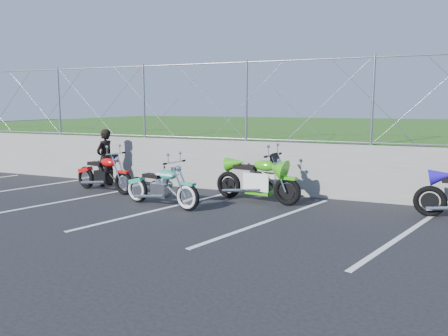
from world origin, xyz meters
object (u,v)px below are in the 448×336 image
at_px(cruiser_turquoise, 162,188).
at_px(naked_orange, 105,175).
at_px(person_standing, 105,158).
at_px(sportbike_green, 258,181).

height_order(cruiser_turquoise, naked_orange, cruiser_turquoise).
relative_size(naked_orange, person_standing, 1.29).
distance_m(cruiser_turquoise, naked_orange, 2.36).
distance_m(naked_orange, person_standing, 0.92).
height_order(naked_orange, person_standing, person_standing).
height_order(sportbike_green, person_standing, person_standing).
distance_m(naked_orange, sportbike_green, 4.00).
xyz_separation_m(cruiser_turquoise, person_standing, (-2.71, 1.56, 0.37)).
bearing_deg(person_standing, cruiser_turquoise, 63.64).
xyz_separation_m(sportbike_green, person_standing, (-4.48, 0.31, 0.30)).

